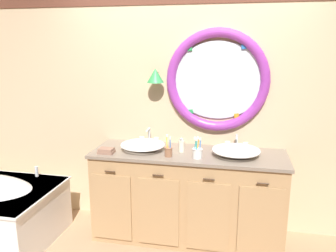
{
  "coord_description": "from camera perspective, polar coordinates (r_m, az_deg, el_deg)",
  "views": [
    {
      "loc": [
        0.54,
        -2.85,
        1.89
      ],
      "look_at": [
        -0.11,
        0.25,
        1.14
      ],
      "focal_mm": 36.46,
      "sensor_mm": 36.0,
      "label": 1
    }
  ],
  "objects": [
    {
      "name": "soap_dispenser",
      "position": [
        3.28,
        2.26,
        -3.31
      ],
      "size": [
        0.06,
        0.06,
        0.14
      ],
      "color": "#EFE5C6",
      "rests_on": "vanity_counter"
    },
    {
      "name": "back_wall_assembly",
      "position": [
        3.51,
        3.25,
        4.03
      ],
      "size": [
        6.4,
        0.26,
        2.6
      ],
      "color": "#D6B78E",
      "rests_on": "ground_plane"
    },
    {
      "name": "folded_hand_towel",
      "position": [
        3.3,
        -10.28,
        -4.1
      ],
      "size": [
        0.15,
        0.11,
        0.05
      ],
      "color": "#936B56",
      "rests_on": "vanity_counter"
    },
    {
      "name": "sink_basin_right",
      "position": [
        3.21,
        11.31,
        -4.02
      ],
      "size": [
        0.44,
        0.44,
        0.11
      ],
      "color": "white",
      "rests_on": "vanity_counter"
    },
    {
      "name": "ground_plane",
      "position": [
        3.46,
        0.98,
        -19.8
      ],
      "size": [
        14.0,
        14.0,
        0.0
      ],
      "primitive_type": "plane",
      "color": "tan"
    },
    {
      "name": "toothbrush_holder_right",
      "position": [
        3.11,
        4.92,
        -4.42
      ],
      "size": [
        0.1,
        0.1,
        0.2
      ],
      "color": "white",
      "rests_on": "vanity_counter"
    },
    {
      "name": "toothbrush_holder_left",
      "position": [
        3.15,
        0.08,
        -4.21
      ],
      "size": [
        0.08,
        0.08,
        0.21
      ],
      "color": "#996647",
      "rests_on": "vanity_counter"
    },
    {
      "name": "faucet_set_right",
      "position": [
        3.44,
        11.37,
        -2.81
      ],
      "size": [
        0.23,
        0.13,
        0.15
      ],
      "color": "silver",
      "rests_on": "vanity_counter"
    },
    {
      "name": "vanity_counter",
      "position": [
        3.45,
        3.33,
        -11.44
      ],
      "size": [
        1.86,
        0.63,
        0.89
      ],
      "color": "tan",
      "rests_on": "ground_plane"
    },
    {
      "name": "sink_basin_left",
      "position": [
        3.34,
        -4.25,
        -3.18
      ],
      "size": [
        0.43,
        0.43,
        0.11
      ],
      "color": "white",
      "rests_on": "vanity_counter"
    },
    {
      "name": "faucet_set_left",
      "position": [
        3.56,
        -3.18,
        -1.92
      ],
      "size": [
        0.21,
        0.12,
        0.17
      ],
      "color": "silver",
      "rests_on": "vanity_counter"
    }
  ]
}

